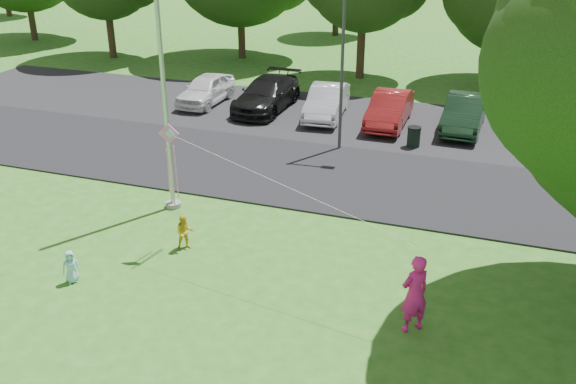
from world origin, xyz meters
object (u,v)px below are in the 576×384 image
(woman, at_px, (415,294))
(child_blue, at_px, (71,267))
(trash_can, at_px, (414,137))
(flagpole, at_px, (163,80))
(street_lamp, at_px, (349,56))
(kite, at_px, (176,152))
(child_yellow, at_px, (185,232))

(woman, xyz_separation_m, child_blue, (-8.64, -0.85, -0.52))
(trash_can, height_order, child_blue, child_blue)
(flagpole, height_order, woman, flagpole)
(flagpole, xyz_separation_m, child_blue, (-0.34, -4.81, -3.71))
(street_lamp, relative_size, child_blue, 6.90)
(child_blue, height_order, kite, kite)
(flagpole, distance_m, trash_can, 10.85)
(trash_can, distance_m, child_blue, 14.40)
(street_lamp, bearing_deg, trash_can, 20.29)
(kite, bearing_deg, woman, -26.99)
(flagpole, xyz_separation_m, street_lamp, (3.96, 6.79, -0.43))
(child_yellow, distance_m, kite, 2.43)
(kite, bearing_deg, street_lamp, 61.96)
(flagpole, height_order, kite, flagpole)
(trash_can, relative_size, child_blue, 0.96)
(trash_can, relative_size, woman, 0.45)
(child_blue, bearing_deg, flagpole, 39.96)
(woman, relative_size, kite, 0.27)
(child_blue, bearing_deg, child_yellow, 5.94)
(child_yellow, xyz_separation_m, child_blue, (-1.97, -2.51, -0.07))
(flagpole, height_order, child_blue, flagpole)
(child_blue, relative_size, kite, 0.13)
(flagpole, relative_size, kite, 1.39)
(child_yellow, height_order, kite, kite)
(trash_can, relative_size, kite, 0.12)
(child_blue, bearing_deg, woman, -40.37)
(trash_can, bearing_deg, kite, -115.54)
(woman, xyz_separation_m, kite, (-6.73, 1.64, 1.98))
(trash_can, distance_m, child_yellow, 11.27)
(kite, bearing_deg, child_yellow, 13.33)
(flagpole, relative_size, trash_can, 11.49)
(woman, bearing_deg, child_blue, -37.48)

